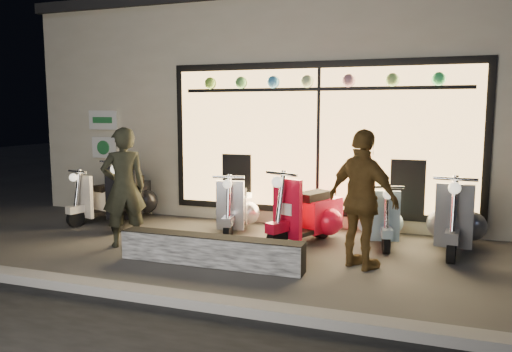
{
  "coord_description": "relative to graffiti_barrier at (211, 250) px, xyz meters",
  "views": [
    {
      "loc": [
        2.62,
        -6.51,
        2.05
      ],
      "look_at": [
        0.13,
        0.6,
        1.05
      ],
      "focal_mm": 35.0,
      "sensor_mm": 36.0,
      "label": 1
    }
  ],
  "objects": [
    {
      "name": "ground",
      "position": [
        0.07,
        0.65,
        -0.2
      ],
      "size": [
        40.0,
        40.0,
        0.0
      ],
      "primitive_type": "plane",
      "color": "#383533",
      "rests_on": "ground"
    },
    {
      "name": "kerb",
      "position": [
        0.07,
        -1.35,
        -0.14
      ],
      "size": [
        40.0,
        0.25,
        0.12
      ],
      "primitive_type": "cube",
      "color": "slate",
      "rests_on": "ground"
    },
    {
      "name": "shop_building",
      "position": [
        0.08,
        5.63,
        1.9
      ],
      "size": [
        10.2,
        6.23,
        4.2
      ],
      "color": "beige",
      "rests_on": "ground"
    },
    {
      "name": "graffiti_barrier",
      "position": [
        0.0,
        0.0,
        0.0
      ],
      "size": [
        2.54,
        0.28,
        0.4
      ],
      "primitive_type": "cube",
      "color": "black",
      "rests_on": "ground"
    },
    {
      "name": "scooter_silver",
      "position": [
        -0.38,
        1.88,
        0.2
      ],
      "size": [
        0.62,
        1.39,
        0.99
      ],
      "rotation": [
        0.0,
        0.0,
        0.2
      ],
      "color": "black",
      "rests_on": "ground"
    },
    {
      "name": "scooter_red",
      "position": [
        0.98,
        1.63,
        0.25
      ],
      "size": [
        0.91,
        1.52,
        1.11
      ],
      "rotation": [
        0.0,
        0.0,
        -0.42
      ],
      "color": "black",
      "rests_on": "ground"
    },
    {
      "name": "scooter_black",
      "position": [
        -2.49,
        1.94,
        0.26
      ],
      "size": [
        0.84,
        1.62,
        1.16
      ],
      "rotation": [
        0.0,
        0.0,
        0.31
      ],
      "color": "black",
      "rests_on": "ground"
    },
    {
      "name": "scooter_cream",
      "position": [
        -2.95,
        1.87,
        0.18
      ],
      "size": [
        0.68,
        1.34,
        0.95
      ],
      "rotation": [
        0.0,
        0.0,
        -0.29
      ],
      "color": "black",
      "rests_on": "ground"
    },
    {
      "name": "scooter_blue",
      "position": [
        2.02,
        1.99,
        0.17
      ],
      "size": [
        0.59,
        1.31,
        0.93
      ],
      "rotation": [
        0.0,
        0.0,
        0.2
      ],
      "color": "black",
      "rests_on": "ground"
    },
    {
      "name": "scooter_grey",
      "position": [
        3.1,
        1.94,
        0.25
      ],
      "size": [
        0.59,
        1.56,
        1.11
      ],
      "rotation": [
        0.0,
        0.0,
        -0.1
      ],
      "color": "black",
      "rests_on": "ground"
    },
    {
      "name": "man",
      "position": [
        -1.62,
        0.45,
        0.7
      ],
      "size": [
        0.77,
        0.76,
        1.8
      ],
      "primitive_type": "imported",
      "rotation": [
        0.0,
        0.0,
        3.91
      ],
      "color": "black",
      "rests_on": "ground"
    },
    {
      "name": "woman",
      "position": [
        1.9,
        0.55,
        0.71
      ],
      "size": [
        1.14,
        0.93,
        1.81
      ],
      "primitive_type": "imported",
      "rotation": [
        0.0,
        0.0,
        2.6
      ],
      "color": "brown",
      "rests_on": "ground"
    }
  ]
}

